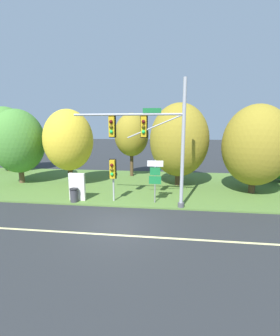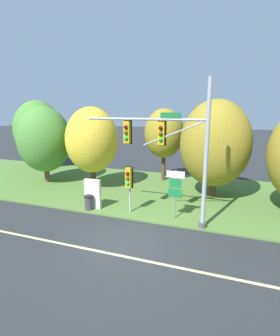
# 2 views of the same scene
# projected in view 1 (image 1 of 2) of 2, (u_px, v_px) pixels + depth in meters

# --- Properties ---
(ground_plane) EXTENTS (160.00, 160.00, 0.00)m
(ground_plane) POSITION_uv_depth(u_px,v_px,m) (119.00, 224.00, 11.95)
(ground_plane) COLOR #282B2D
(lane_stripe) EXTENTS (36.00, 0.16, 0.01)m
(lane_stripe) POSITION_uv_depth(u_px,v_px,m) (113.00, 235.00, 10.78)
(lane_stripe) COLOR beige
(lane_stripe) RESTS_ON ground
(grass_verge) EXTENTS (48.00, 11.50, 0.10)m
(grass_verge) POSITION_uv_depth(u_px,v_px,m) (139.00, 184.00, 19.99)
(grass_verge) COLOR #517533
(grass_verge) RESTS_ON ground
(traffic_signal_mast) EXTENTS (6.95, 0.49, 7.82)m
(traffic_signal_mast) POSITION_uv_depth(u_px,v_px,m) (154.00, 136.00, 13.62)
(traffic_signal_mast) COLOR #9EA0A5
(traffic_signal_mast) RESTS_ON grass_verge
(pedestrian_signal_near_kerb) EXTENTS (0.46, 0.55, 2.92)m
(pedestrian_signal_near_kerb) POSITION_uv_depth(u_px,v_px,m) (113.00, 171.00, 14.90)
(pedestrian_signal_near_kerb) COLOR #9EA0A5
(pedestrian_signal_near_kerb) RESTS_ON grass_verge
(route_sign_post) EXTENTS (1.04, 0.08, 2.90)m
(route_sign_post) POSITION_uv_depth(u_px,v_px,m) (155.00, 175.00, 14.74)
(route_sign_post) COLOR slate
(route_sign_post) RESTS_ON grass_verge
(tree_nearest_road) EXTENTS (5.09, 5.09, 7.20)m
(tree_nearest_road) POSITION_uv_depth(u_px,v_px,m) (6.00, 136.00, 25.19)
(tree_nearest_road) COLOR #4C3823
(tree_nearest_road) RESTS_ON grass_verge
(tree_left_of_mast) EXTENTS (4.47, 4.47, 6.54)m
(tree_left_of_mast) POSITION_uv_depth(u_px,v_px,m) (18.00, 141.00, 19.76)
(tree_left_of_mast) COLOR brown
(tree_left_of_mast) RESTS_ON grass_verge
(tree_behind_signpost) EXTENTS (4.14, 4.14, 6.47)m
(tree_behind_signpost) POSITION_uv_depth(u_px,v_px,m) (69.00, 140.00, 19.06)
(tree_behind_signpost) COLOR #423021
(tree_behind_signpost) RESTS_ON grass_verge
(tree_mid_verge) EXTENTS (3.43, 3.43, 6.34)m
(tree_mid_verge) POSITION_uv_depth(u_px,v_px,m) (132.00, 135.00, 22.51)
(tree_mid_verge) COLOR #4C3823
(tree_mid_verge) RESTS_ON grass_verge
(tree_tall_centre) EXTENTS (4.93, 4.93, 6.97)m
(tree_tall_centre) POSITION_uv_depth(u_px,v_px,m) (179.00, 140.00, 18.95)
(tree_tall_centre) COLOR #4C3823
(tree_tall_centre) RESTS_ON grass_verge
(tree_right_far) EXTENTS (4.81, 4.81, 6.65)m
(tree_right_far) POSITION_uv_depth(u_px,v_px,m) (256.00, 146.00, 16.64)
(tree_right_far) COLOR #423021
(tree_right_far) RESTS_ON grass_verge
(info_kiosk) EXTENTS (1.10, 0.24, 1.90)m
(info_kiosk) POSITION_uv_depth(u_px,v_px,m) (77.00, 187.00, 15.41)
(info_kiosk) COLOR silver
(info_kiosk) RESTS_ON grass_verge
(trash_bin) EXTENTS (0.56, 0.56, 0.93)m
(trash_bin) POSITION_uv_depth(u_px,v_px,m) (74.00, 195.00, 15.14)
(trash_bin) COLOR #38383D
(trash_bin) RESTS_ON grass_verge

